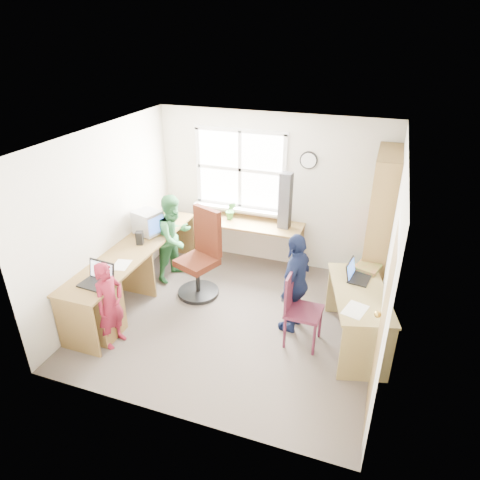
{
  "coord_description": "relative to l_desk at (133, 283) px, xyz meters",
  "views": [
    {
      "loc": [
        1.6,
        -4.33,
        3.51
      ],
      "look_at": [
        0.0,
        0.25,
        1.05
      ],
      "focal_mm": 32.0,
      "sensor_mm": 36.0,
      "label": 1
    }
  ],
  "objects": [
    {
      "name": "room",
      "position": [
        1.32,
        0.38,
        0.76
      ],
      "size": [
        3.64,
        3.44,
        2.44
      ],
      "color": "#4C433B",
      "rests_on": "ground"
    },
    {
      "name": "l_desk",
      "position": [
        0.0,
        0.0,
        0.0
      ],
      "size": [
        2.38,
        2.95,
        0.75
      ],
      "color": "olive",
      "rests_on": "ground"
    },
    {
      "name": "right_desk",
      "position": [
        2.86,
        0.31,
        0.09
      ],
      "size": [
        0.91,
        1.41,
        0.75
      ],
      "rotation": [
        0.0,
        0.0,
        0.26
      ],
      "color": "olive",
      "rests_on": "ground"
    },
    {
      "name": "bookshelf",
      "position": [
        2.96,
        1.47,
        0.55
      ],
      "size": [
        0.3,
        1.02,
        2.1
      ],
      "color": "olive",
      "rests_on": "ground"
    },
    {
      "name": "swivel_chair",
      "position": [
        0.66,
        0.74,
        0.09
      ],
      "size": [
        0.77,
        0.77,
        1.27
      ],
      "rotation": [
        0.0,
        0.0,
        -0.38
      ],
      "color": "black",
      "rests_on": "ground"
    },
    {
      "name": "wooden_chair",
      "position": [
        2.19,
        0.12,
        0.06
      ],
      "size": [
        0.43,
        0.43,
        0.96
      ],
      "rotation": [
        0.0,
        0.0,
        -0.03
      ],
      "color": "#531B2E",
      "rests_on": "ground"
    },
    {
      "name": "crt_monitor",
      "position": [
        -0.23,
        0.85,
        0.47
      ],
      "size": [
        0.43,
        0.41,
        0.35
      ],
      "rotation": [
        0.0,
        0.0,
        -0.3
      ],
      "color": "#B3B4B8",
      "rests_on": "l_desk"
    },
    {
      "name": "laptop_left",
      "position": [
        -0.11,
        -0.53,
        0.35
      ],
      "size": [
        0.39,
        0.33,
        0.25
      ],
      "rotation": [
        0.0,
        0.0,
        -0.08
      ],
      "color": "black",
      "rests_on": "l_desk"
    },
    {
      "name": "laptop_right",
      "position": [
        2.77,
        0.59,
        0.35
      ],
      "size": [
        0.31,
        0.36,
        0.22
      ],
      "rotation": [
        0.0,
        0.0,
        1.41
      ],
      "color": "black",
      "rests_on": "right_desk"
    },
    {
      "name": "speaker_a",
      "position": [
        -0.17,
        0.51,
        0.39
      ],
      "size": [
        0.12,
        0.12,
        0.19
      ],
      "rotation": [
        0.0,
        0.0,
        0.3
      ],
      "color": "black",
      "rests_on": "l_desk"
    },
    {
      "name": "speaker_b",
      "position": [
        -0.21,
        1.14,
        0.39
      ],
      "size": [
        0.11,
        0.11,
        0.19
      ],
      "rotation": [
        0.0,
        0.0,
        0.12
      ],
      "color": "black",
      "rests_on": "l_desk"
    },
    {
      "name": "cd_tower",
      "position": [
        1.6,
        1.72,
        0.72
      ],
      "size": [
        0.19,
        0.17,
        0.85
      ],
      "rotation": [
        0.0,
        0.0,
        -0.12
      ],
      "color": "black",
      "rests_on": "l_desk"
    },
    {
      "name": "game_box",
      "position": [
        2.9,
        0.84,
        0.32
      ],
      "size": [
        0.34,
        0.34,
        0.05
      ],
      "rotation": [
        0.0,
        0.0,
        -0.29
      ],
      "color": "red",
      "rests_on": "right_desk"
    },
    {
      "name": "paper_a",
      "position": [
        -0.09,
        -0.08,
        0.3
      ],
      "size": [
        0.25,
        0.31,
        0.0
      ],
      "rotation": [
        0.0,
        0.0,
        0.2
      ],
      "color": "silver",
      "rests_on": "l_desk"
    },
    {
      "name": "paper_b",
      "position": [
        2.84,
        -0.08,
        0.3
      ],
      "size": [
        0.29,
        0.35,
        0.0
      ],
      "rotation": [
        0.0,
        0.0,
        -0.28
      ],
      "color": "silver",
      "rests_on": "right_desk"
    },
    {
      "name": "potted_plant",
      "position": [
        0.73,
        1.73,
        0.44
      ],
      "size": [
        0.19,
        0.17,
        0.3
      ],
      "primitive_type": "imported",
      "rotation": [
        0.0,
        0.0,
        0.24
      ],
      "color": "#2E6D2B",
      "rests_on": "l_desk"
    },
    {
      "name": "person_red",
      "position": [
        0.1,
        -0.65,
        0.1
      ],
      "size": [
        0.33,
        0.44,
        1.11
      ],
      "primitive_type": "imported",
      "rotation": [
        0.0,
        0.0,
        1.42
      ],
      "color": "maroon",
      "rests_on": "ground"
    },
    {
      "name": "person_green",
      "position": [
        0.1,
        1.01,
        0.21
      ],
      "size": [
        0.66,
        0.76,
        1.33
      ],
      "primitive_type": "imported",
      "rotation": [
        0.0,
        0.0,
        1.3
      ],
      "color": "#2D723B",
      "rests_on": "ground"
    },
    {
      "name": "person_navy",
      "position": [
        2.08,
        0.38,
        0.21
      ],
      "size": [
        0.44,
        0.82,
        1.32
      ],
      "primitive_type": "imported",
      "rotation": [
        0.0,
        0.0,
        -1.73
      ],
      "color": "#151E42",
      "rests_on": "ground"
    }
  ]
}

